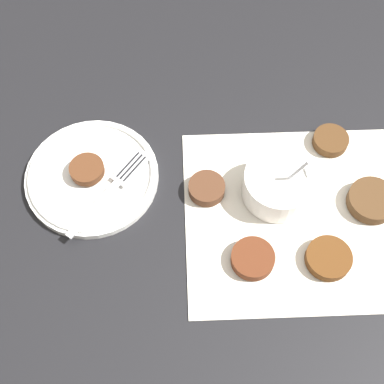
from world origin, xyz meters
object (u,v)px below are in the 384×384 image
object	(u,v)px
sauce_bowl	(278,186)
serving_plate	(92,176)
fritter_on_plate	(87,169)
fork	(117,183)

from	to	relation	value
sauce_bowl	serving_plate	xyz separation A→B (m)	(-0.30, 0.08, -0.02)
sauce_bowl	fritter_on_plate	bearing A→B (deg)	163.93
sauce_bowl	fork	xyz separation A→B (m)	(-0.26, 0.06, -0.01)
fork	serving_plate	bearing A→B (deg)	145.13
serving_plate	fritter_on_plate	xyz separation A→B (m)	(-0.01, 0.00, 0.02)
sauce_bowl	fork	world-z (taller)	sauce_bowl
sauce_bowl	fork	size ratio (longest dim) A/B	0.81
serving_plate	fork	size ratio (longest dim) A/B	1.46
sauce_bowl	serving_plate	size ratio (longest dim) A/B	0.55
serving_plate	fritter_on_plate	bearing A→B (deg)	140.60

